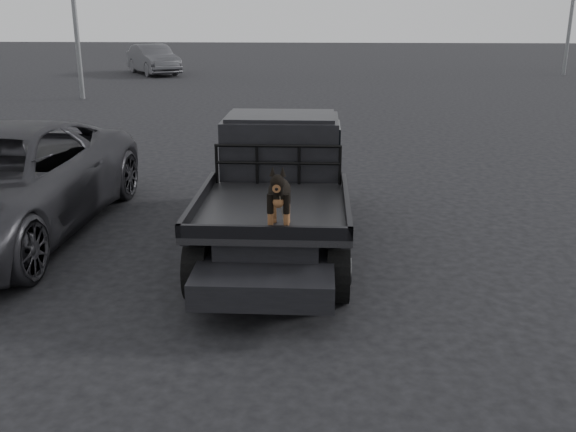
# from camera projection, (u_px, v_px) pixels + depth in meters

# --- Properties ---
(ground) EXTENTS (120.00, 120.00, 0.00)m
(ground) POSITION_uv_depth(u_px,v_px,m) (281.00, 287.00, 8.00)
(ground) COLOR black
(ground) RESTS_ON ground
(flatbed_ute) EXTENTS (2.00, 5.40, 0.92)m
(flatbed_ute) POSITION_uv_depth(u_px,v_px,m) (277.00, 218.00, 9.15)
(flatbed_ute) COLOR black
(flatbed_ute) RESTS_ON ground
(ute_cab) EXTENTS (1.72, 1.30, 0.88)m
(ute_cab) POSITION_uv_depth(u_px,v_px,m) (281.00, 143.00, 9.78)
(ute_cab) COLOR black
(ute_cab) RESTS_ON flatbed_ute
(headache_rack) EXTENTS (1.80, 0.08, 0.55)m
(headache_rack) POSITION_uv_depth(u_px,v_px,m) (278.00, 165.00, 9.12)
(headache_rack) COLOR black
(headache_rack) RESTS_ON flatbed_ute
(dog) EXTENTS (0.32, 0.60, 0.74)m
(dog) POSITION_uv_depth(u_px,v_px,m) (279.00, 197.00, 7.24)
(dog) COLOR black
(dog) RESTS_ON flatbed_ute
(distant_car_a) EXTENTS (3.77, 4.74, 1.51)m
(distant_car_a) POSITION_uv_depth(u_px,v_px,m) (153.00, 59.00, 33.65)
(distant_car_a) COLOR #444449
(distant_car_a) RESTS_ON ground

